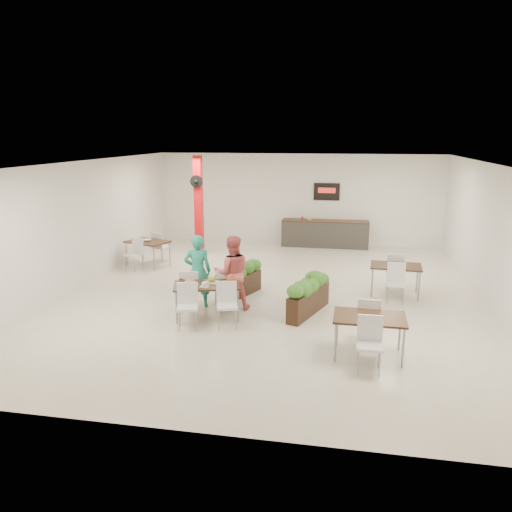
# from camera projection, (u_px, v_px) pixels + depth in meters

# --- Properties ---
(ground) EXTENTS (12.00, 12.00, 0.00)m
(ground) POSITION_uv_depth(u_px,v_px,m) (272.00, 294.00, 12.34)
(ground) COLOR beige
(ground) RESTS_ON ground
(room_shell) EXTENTS (10.10, 12.10, 3.22)m
(room_shell) POSITION_uv_depth(u_px,v_px,m) (273.00, 214.00, 11.86)
(room_shell) COLOR white
(room_shell) RESTS_ON ground
(red_column) EXTENTS (0.40, 0.41, 3.20)m
(red_column) POSITION_uv_depth(u_px,v_px,m) (199.00, 205.00, 16.10)
(red_column) COLOR red
(red_column) RESTS_ON ground
(service_counter) EXTENTS (3.00, 0.64, 2.20)m
(service_counter) POSITION_uv_depth(u_px,v_px,m) (325.00, 233.00, 17.44)
(service_counter) COLOR #2E2B29
(service_counter) RESTS_ON ground
(main_table) EXTENTS (1.62, 1.89, 0.92)m
(main_table) POSITION_uv_depth(u_px,v_px,m) (207.00, 289.00, 10.64)
(main_table) COLOR black
(main_table) RESTS_ON ground
(diner_man) EXTENTS (0.70, 0.56, 1.68)m
(diner_man) POSITION_uv_depth(u_px,v_px,m) (198.00, 271.00, 11.29)
(diner_man) COLOR teal
(diner_man) RESTS_ON ground
(diner_woman) EXTENTS (0.97, 0.84, 1.69)m
(diner_woman) POSITION_uv_depth(u_px,v_px,m) (232.00, 273.00, 11.14)
(diner_woman) COLOR #DB6161
(diner_woman) RESTS_ON ground
(planter_left) EXTENTS (0.88, 1.60, 0.87)m
(planter_left) POSITION_uv_depth(u_px,v_px,m) (239.00, 278.00, 12.05)
(planter_left) COLOR black
(planter_left) RESTS_ON ground
(planter_right) EXTENTS (0.86, 1.71, 0.93)m
(planter_right) POSITION_uv_depth(u_px,v_px,m) (309.00, 292.00, 10.91)
(planter_right) COLOR black
(planter_right) RESTS_ON ground
(side_table_a) EXTENTS (1.43, 1.66, 0.92)m
(side_table_a) POSITION_uv_depth(u_px,v_px,m) (148.00, 245.00, 14.93)
(side_table_a) COLOR black
(side_table_a) RESTS_ON ground
(side_table_b) EXTENTS (1.25, 1.64, 0.92)m
(side_table_b) POSITION_uv_depth(u_px,v_px,m) (396.00, 270.00, 12.18)
(side_table_b) COLOR black
(side_table_b) RESTS_ON ground
(side_table_c) EXTENTS (1.26, 1.63, 0.92)m
(side_table_c) POSITION_uv_depth(u_px,v_px,m) (369.00, 323.00, 8.77)
(side_table_c) COLOR black
(side_table_c) RESTS_ON ground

